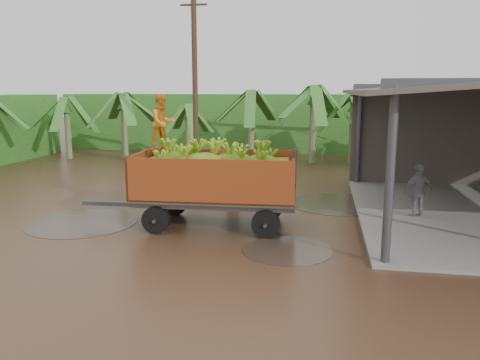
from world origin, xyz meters
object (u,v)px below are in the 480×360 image
object	(u,v)px
banana_trailer	(215,179)
man_grey	(418,191)
man_blue	(232,181)
utility_pole	(195,85)

from	to	relation	value
banana_trailer	man_grey	bearing A→B (deg)	14.54
man_grey	man_blue	bearing A→B (deg)	-35.47
man_blue	man_grey	distance (m)	5.97
banana_trailer	utility_pole	distance (m)	8.76
man_grey	banana_trailer	bearing A→B (deg)	-10.38
banana_trailer	man_blue	bearing A→B (deg)	87.60
man_blue	utility_pole	bearing A→B (deg)	-46.47
banana_trailer	man_grey	world-z (taller)	banana_trailer
man_blue	man_grey	bearing A→B (deg)	-171.89
banana_trailer	man_grey	distance (m)	6.20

